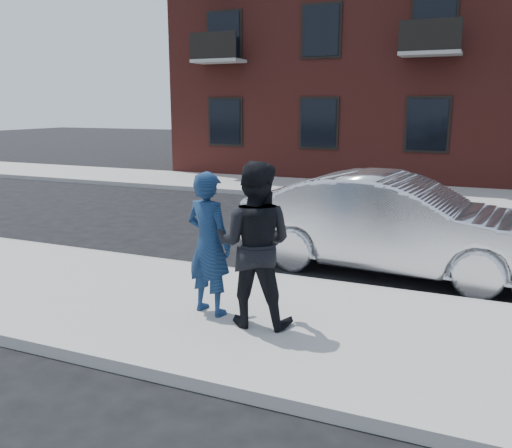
% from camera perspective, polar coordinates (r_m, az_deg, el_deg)
% --- Properties ---
extents(ground, '(100.00, 100.00, 0.00)m').
position_cam_1_polar(ground, '(7.26, 4.41, -10.67)').
color(ground, black).
rests_on(ground, ground).
extents(near_sidewalk, '(50.00, 3.50, 0.15)m').
position_cam_1_polar(near_sidewalk, '(7.02, 3.74, -10.85)').
color(near_sidewalk, '#9B9992').
rests_on(near_sidewalk, ground).
extents(near_curb, '(50.00, 0.10, 0.15)m').
position_cam_1_polar(near_curb, '(8.62, 7.80, -6.43)').
color(near_curb, '#999691').
rests_on(near_curb, ground).
extents(far_sidewalk, '(50.00, 3.50, 0.15)m').
position_cam_1_polar(far_sidewalk, '(17.93, 16.24, 3.03)').
color(far_sidewalk, '#9B9992').
rests_on(far_sidewalk, ground).
extents(far_curb, '(50.00, 0.10, 0.15)m').
position_cam_1_polar(far_curb, '(16.17, 15.41, 2.10)').
color(far_curb, '#999691').
rests_on(far_curb, ground).
extents(apartment_building, '(24.30, 10.30, 12.30)m').
position_cam_1_polar(apartment_building, '(24.56, 24.21, 19.13)').
color(apartment_building, maroon).
rests_on(apartment_building, ground).
extents(silver_sedan, '(5.28, 2.23, 1.69)m').
position_cam_1_polar(silver_sedan, '(9.56, 14.37, -0.03)').
color(silver_sedan, silver).
rests_on(silver_sedan, ground).
extents(man_hoodie, '(0.77, 0.60, 1.88)m').
position_cam_1_polar(man_hoodie, '(7.03, -4.98, -2.06)').
color(man_hoodie, navy).
rests_on(man_hoodie, near_sidewalk).
extents(man_peacoat, '(1.11, 0.93, 2.05)m').
position_cam_1_polar(man_peacoat, '(6.63, -0.17, -2.16)').
color(man_peacoat, black).
rests_on(man_peacoat, near_sidewalk).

